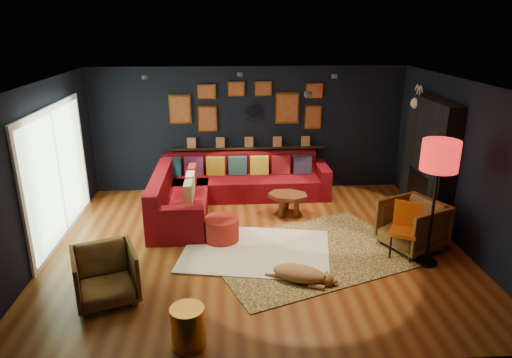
{
  "coord_description": "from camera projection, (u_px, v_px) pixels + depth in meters",
  "views": [
    {
      "loc": [
        -0.44,
        -6.62,
        3.43
      ],
      "look_at": [
        -0.0,
        0.3,
        1.04
      ],
      "focal_mm": 32.0,
      "sensor_mm": 36.0,
      "label": 1
    }
  ],
  "objects": [
    {
      "name": "floor",
      "position": [
        257.0,
        246.0,
        7.4
      ],
      "size": [
        6.5,
        6.5,
        0.0
      ],
      "primitive_type": "plane",
      "color": "brown",
      "rests_on": "ground"
    },
    {
      "name": "room_walls",
      "position": [
        257.0,
        151.0,
        6.88
      ],
      "size": [
        6.5,
        6.5,
        6.5
      ],
      "color": "black",
      "rests_on": "ground"
    },
    {
      "name": "sectional",
      "position": [
        220.0,
        189.0,
        8.96
      ],
      "size": [
        3.41,
        2.69,
        0.86
      ],
      "color": "maroon",
      "rests_on": "ground"
    },
    {
      "name": "ledge",
      "position": [
        249.0,
        148.0,
        9.62
      ],
      "size": [
        3.2,
        0.12,
        0.04
      ],
      "primitive_type": "cube",
      "color": "black",
      "rests_on": "room_walls"
    },
    {
      "name": "gallery_wall",
      "position": [
        248.0,
        106.0,
        9.37
      ],
      "size": [
        3.15,
        0.04,
        1.02
      ],
      "color": "gold",
      "rests_on": "room_walls"
    },
    {
      "name": "sunburst_mirror",
      "position": [
        253.0,
        111.0,
        9.41
      ],
      "size": [
        0.47,
        0.16,
        0.47
      ],
      "color": "silver",
      "rests_on": "room_walls"
    },
    {
      "name": "fireplace",
      "position": [
        427.0,
        166.0,
        8.1
      ],
      "size": [
        0.31,
        1.6,
        2.2
      ],
      "color": "black",
      "rests_on": "ground"
    },
    {
      "name": "deer_head",
      "position": [
        425.0,
        103.0,
        8.24
      ],
      "size": [
        0.5,
        0.28,
        0.45
      ],
      "color": "white",
      "rests_on": "fireplace"
    },
    {
      "name": "sliding_door",
      "position": [
        58.0,
        174.0,
        7.41
      ],
      "size": [
        0.06,
        2.8,
        2.2
      ],
      "color": "white",
      "rests_on": "ground"
    },
    {
      "name": "ceiling_spots",
      "position": [
        254.0,
        80.0,
        7.32
      ],
      "size": [
        3.3,
        2.5,
        0.06
      ],
      "color": "black",
      "rests_on": "room_walls"
    },
    {
      "name": "shag_rug",
      "position": [
        256.0,
        251.0,
        7.2
      ],
      "size": [
        2.53,
        2.04,
        0.03
      ],
      "primitive_type": "cube",
      "rotation": [
        0.0,
        0.0,
        -0.18
      ],
      "color": "silver",
      "rests_on": "ground"
    },
    {
      "name": "leopard_rug",
      "position": [
        309.0,
        253.0,
        7.16
      ],
      "size": [
        3.59,
        3.1,
        0.02
      ],
      "primitive_type": "cube",
      "rotation": [
        0.0,
        0.0,
        0.37
      ],
      "color": "tan",
      "rests_on": "ground"
    },
    {
      "name": "coffee_table",
      "position": [
        288.0,
        198.0,
        8.49
      ],
      "size": [
        0.9,
        0.78,
        0.38
      ],
      "rotation": [
        0.0,
        0.0,
        -0.31
      ],
      "color": "#582D16",
      "rests_on": "shag_rug"
    },
    {
      "name": "pouf",
      "position": [
        221.0,
        229.0,
        7.48
      ],
      "size": [
        0.58,
        0.58,
        0.38
      ],
      "primitive_type": "cylinder",
      "color": "maroon",
      "rests_on": "shag_rug"
    },
    {
      "name": "armchair_left",
      "position": [
        105.0,
        273.0,
        5.84
      ],
      "size": [
        0.97,
        0.94,
        0.79
      ],
      "primitive_type": "imported",
      "rotation": [
        0.0,
        0.0,
        0.36
      ],
      "color": "#BA823C",
      "rests_on": "ground"
    },
    {
      "name": "armchair_right",
      "position": [
        413.0,
        223.0,
        7.2
      ],
      "size": [
        1.07,
        1.09,
        0.86
      ],
      "primitive_type": "imported",
      "rotation": [
        0.0,
        0.0,
        -1.13
      ],
      "color": "#BA823C",
      "rests_on": "ground"
    },
    {
      "name": "gold_stool",
      "position": [
        188.0,
        327.0,
        5.05
      ],
      "size": [
        0.38,
        0.38,
        0.48
      ],
      "primitive_type": "cylinder",
      "color": "gold",
      "rests_on": "ground"
    },
    {
      "name": "orange_chair",
      "position": [
        405.0,
        225.0,
        6.95
      ],
      "size": [
        0.55,
        0.55,
        0.86
      ],
      "rotation": [
        0.0,
        0.0,
        -0.52
      ],
      "color": "black",
      "rests_on": "ground"
    },
    {
      "name": "floor_lamp",
      "position": [
        440.0,
        161.0,
        6.34
      ],
      "size": [
        0.52,
        0.52,
        1.9
      ],
      "color": "black",
      "rests_on": "ground"
    },
    {
      "name": "dog",
      "position": [
        299.0,
        271.0,
        6.31
      ],
      "size": [
        1.14,
        0.87,
        0.32
      ],
      "primitive_type": null,
      "rotation": [
        0.0,
        0.0,
        -0.41
      ],
      "color": "#A06B45",
      "rests_on": "leopard_rug"
    }
  ]
}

